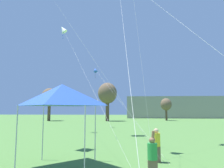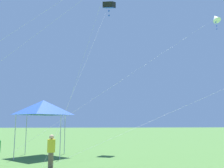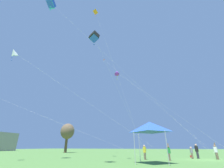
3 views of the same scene
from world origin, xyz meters
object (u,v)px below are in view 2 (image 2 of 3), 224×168
object	(u,v)px
person_yellow_shirt	(51,150)
kite_white_diamond_4	(216,18)
kite_black_box_6	(109,5)
festival_tent	(43,108)

from	to	relation	value
person_yellow_shirt	kite_white_diamond_4	distance (m)	21.12
kite_white_diamond_4	kite_black_box_6	distance (m)	11.00
festival_tent	kite_white_diamond_4	bearing A→B (deg)	107.24
person_yellow_shirt	kite_white_diamond_4	xyz separation A→B (m)	(-9.55, 14.60, 11.90)
kite_white_diamond_4	kite_black_box_6	world-z (taller)	kite_black_box_6
kite_white_diamond_4	festival_tent	bearing A→B (deg)	-72.76
festival_tent	kite_black_box_6	size ratio (longest dim) A/B	0.28
person_yellow_shirt	kite_white_diamond_4	size ratio (longest dim) A/B	0.09
festival_tent	kite_black_box_6	world-z (taller)	kite_black_box_6
kite_black_box_6	festival_tent	bearing A→B (deg)	-51.77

